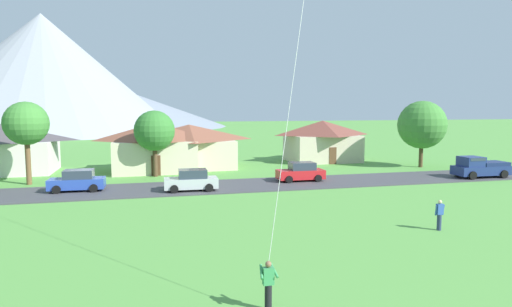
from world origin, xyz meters
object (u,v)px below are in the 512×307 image
house_leftmost (322,140)px  parked_car_blue_mid_east (77,181)px  house_rightmost (189,145)px  tree_right_of_center (154,131)px  parked_car_red_mid_west (301,172)px  tree_near_left (26,124)px  pickup_truck_navy_west_side (479,167)px  parked_car_silver_west_end (191,181)px  tree_left_of_center (422,125)px  watcher_person (439,214)px  house_left_center (155,146)px  house_right_center (1,148)px

house_leftmost → parked_car_blue_mid_east: 30.12m
house_leftmost → parked_car_blue_mid_east: house_leftmost is taller
parked_car_blue_mid_east → house_rightmost: bearing=50.3°
tree_right_of_center → house_rightmost: bearing=55.8°
tree_right_of_center → parked_car_red_mid_west: bearing=-26.6°
tree_near_left → pickup_truck_navy_west_side: tree_near_left is taller
parked_car_silver_west_end → house_leftmost: bearing=41.6°
house_leftmost → parked_car_blue_mid_east: bearing=-152.5°
house_rightmost → tree_right_of_center: 7.17m
parked_car_silver_west_end → parked_car_blue_mid_east: same height
pickup_truck_navy_west_side → parked_car_red_mid_west: bearing=172.2°
tree_left_of_center → watcher_person: 27.19m
house_leftmost → tree_left_of_center: bearing=-42.9°
house_left_center → house_rightmost: size_ratio=0.88×
tree_right_of_center → watcher_person: 27.46m
house_rightmost → parked_car_silver_west_end: (-1.33, -14.17, -1.61)m
tree_near_left → pickup_truck_navy_west_side: size_ratio=1.37×
house_left_center → watcher_person: size_ratio=5.36×
house_leftmost → tree_left_of_center: size_ratio=1.20×
house_right_center → parked_car_silver_west_end: bearing=-39.6°
parked_car_silver_west_end → tree_near_left: bearing=153.4°
parked_car_silver_west_end → tree_right_of_center: bearing=106.8°
parked_car_blue_mid_east → watcher_person: bearing=-39.0°
house_rightmost → tree_right_of_center: (-3.88, -5.70, 1.94)m
house_leftmost → tree_left_of_center: 11.81m
house_right_center → pickup_truck_navy_west_side: house_right_center is taller
house_left_center → parked_car_red_mid_west: 16.36m
tree_near_left → parked_car_blue_mid_east: (4.55, -4.64, -4.39)m
parked_car_blue_mid_east → house_right_center: bearing=125.2°
parked_car_silver_west_end → tree_left_of_center: bearing=16.8°
house_left_center → parked_car_red_mid_west: bearing=-39.6°
tree_right_of_center → house_left_center: bearing=89.0°
house_left_center → parked_car_red_mid_west: size_ratio=2.12×
house_right_center → watcher_person: bearing=-44.7°
house_right_center → tree_left_of_center: (43.99, -6.52, 2.12)m
tree_near_left → parked_car_silver_west_end: tree_near_left is taller
house_left_center → house_right_center: bearing=172.5°
parked_car_red_mid_west → parked_car_blue_mid_east: bearing=-179.6°
house_left_center → house_rightmost: (3.81, 1.64, -0.13)m
house_right_center → parked_car_red_mid_west: house_right_center is taller
watcher_person → parked_car_blue_mid_east: bearing=141.0°
house_rightmost → tree_left_of_center: bearing=-13.8°
house_leftmost → parked_car_red_mid_west: bearing=-119.8°
house_rightmost → tree_left_of_center: (25.10, -6.18, 2.25)m
house_left_center → pickup_truck_navy_west_side: 32.22m
house_left_center → watcher_person: house_left_center is taller
house_rightmost → watcher_person: house_rightmost is taller
tree_left_of_center → pickup_truck_navy_west_side: (0.67, -8.15, -3.67)m
house_leftmost → house_rightmost: house_leftmost is taller
house_left_center → parked_car_blue_mid_east: size_ratio=2.11×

